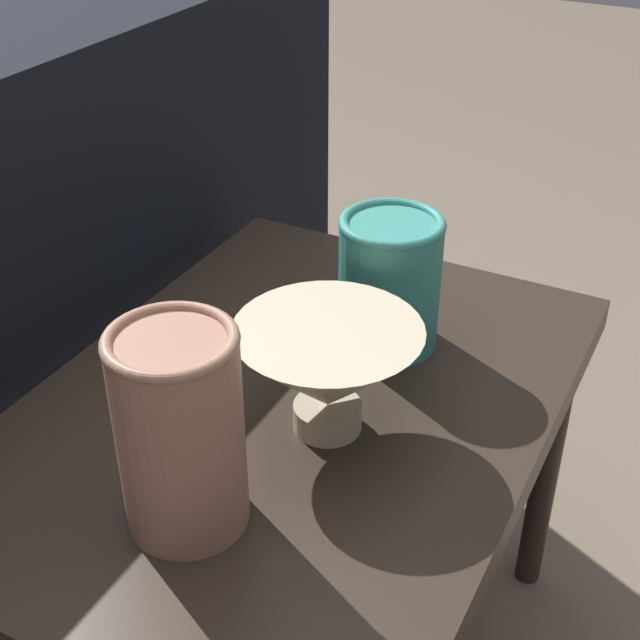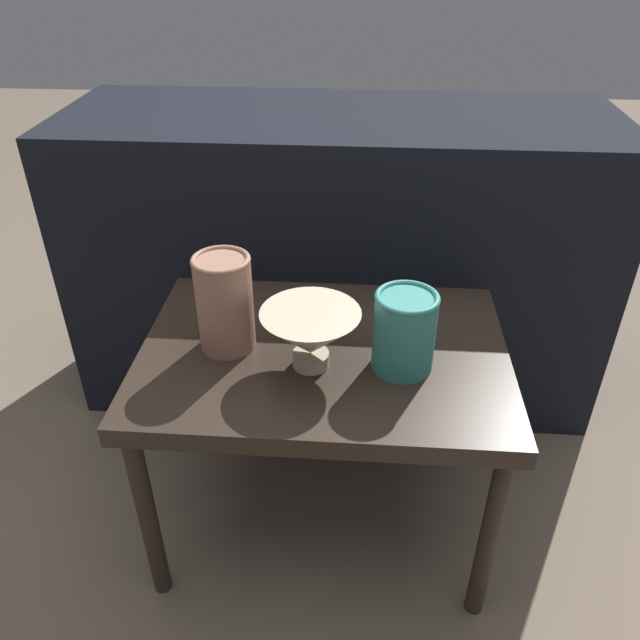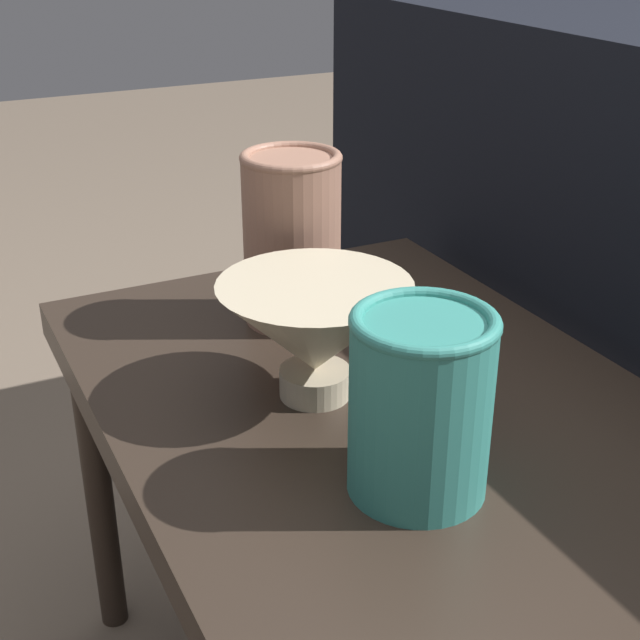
% 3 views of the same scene
% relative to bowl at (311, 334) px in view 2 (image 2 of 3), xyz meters
% --- Properties ---
extents(ground_plane, '(8.00, 8.00, 0.00)m').
position_rel_bowl_xyz_m(ground_plane, '(0.02, 0.05, -0.55)').
color(ground_plane, '#6B5B4C').
extents(table, '(0.72, 0.51, 0.48)m').
position_rel_bowl_xyz_m(table, '(0.02, 0.05, -0.12)').
color(table, '#2D231C').
rests_on(table, ground_plane).
extents(couch_backdrop, '(1.38, 0.50, 0.78)m').
position_rel_bowl_xyz_m(couch_backdrop, '(0.02, 0.61, -0.16)').
color(couch_backdrop, black).
rests_on(couch_backdrop, ground_plane).
extents(bowl, '(0.18, 0.18, 0.12)m').
position_rel_bowl_xyz_m(bowl, '(0.00, 0.00, 0.00)').
color(bowl, '#C1B293').
rests_on(bowl, table).
extents(vase_textured_left, '(0.11, 0.11, 0.19)m').
position_rel_bowl_xyz_m(vase_textured_left, '(-0.17, 0.06, 0.03)').
color(vase_textured_left, '#996B56').
rests_on(vase_textured_left, table).
extents(vase_colorful_right, '(0.12, 0.12, 0.16)m').
position_rel_bowl_xyz_m(vase_colorful_right, '(0.17, 0.01, 0.01)').
color(vase_colorful_right, teal).
rests_on(vase_colorful_right, table).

